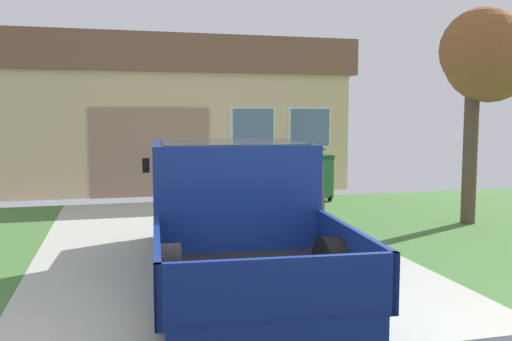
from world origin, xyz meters
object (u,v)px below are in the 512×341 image
at_px(person_with_hat, 311,189).
at_px(house_with_garage, 151,115).
at_px(pickup_truck, 228,212).
at_px(front_yard_tree, 486,56).
at_px(handbag, 313,248).
at_px(wheeled_trash_bin, 317,176).

height_order(person_with_hat, house_with_garage, house_with_garage).
relative_size(pickup_truck, front_yard_tree, 1.37).
distance_m(handbag, wheeled_trash_bin, 5.47).
height_order(handbag, house_with_garage, house_with_garage).
xyz_separation_m(handbag, wheeled_trash_bin, (1.99, 5.07, 0.49)).
relative_size(pickup_truck, handbag, 14.71).
height_order(house_with_garage, front_yard_tree, house_with_garage).
xyz_separation_m(house_with_garage, wheeled_trash_bin, (3.67, -4.71, -1.50)).
height_order(person_with_hat, wheeled_trash_bin, person_with_hat).
bearing_deg(house_with_garage, pickup_truck, -88.12).
relative_size(handbag, house_with_garage, 0.03).
distance_m(pickup_truck, wheeled_trash_bin, 6.40).
bearing_deg(handbag, pickup_truck, -163.58).
bearing_deg(person_with_hat, pickup_truck, -0.24).
distance_m(front_yard_tree, wheeled_trash_bin, 4.84).
distance_m(pickup_truck, house_with_garage, 10.26).
bearing_deg(handbag, front_yard_tree, 19.74).
relative_size(pickup_truck, person_with_hat, 3.29).
bearing_deg(pickup_truck, handbag, 20.33).
bearing_deg(front_yard_tree, house_with_garage, 123.41).
xyz_separation_m(pickup_truck, wheeled_trash_bin, (3.33, 5.46, -0.17)).
height_order(house_with_garage, wheeled_trash_bin, house_with_garage).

